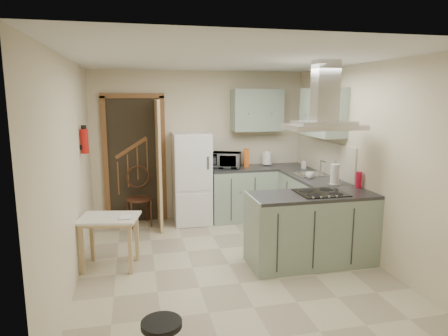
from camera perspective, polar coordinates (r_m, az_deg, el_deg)
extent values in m
plane|color=#C1B796|center=(5.16, 0.69, -13.57)|extent=(4.20, 4.20, 0.00)
plane|color=silver|center=(4.74, 0.75, 15.27)|extent=(4.20, 4.20, 0.00)
plane|color=beige|center=(6.84, -3.42, 3.20)|extent=(3.60, 0.00, 3.60)
plane|color=beige|center=(4.72, -21.05, -0.63)|extent=(0.00, 4.20, 4.20)
plane|color=beige|center=(5.50, 19.27, 0.94)|extent=(0.00, 4.20, 4.20)
cube|color=brown|center=(6.74, -12.62, 1.16)|extent=(1.10, 0.12, 2.10)
cube|color=white|center=(6.59, -4.66, -1.47)|extent=(0.60, 0.60, 1.50)
cube|color=#9EB2A0|center=(6.83, 2.55, -3.62)|extent=(1.08, 0.60, 0.90)
cube|color=#9EB2A0|center=(6.49, 11.34, -4.55)|extent=(0.60, 1.95, 0.90)
cube|color=beige|center=(7.06, 4.33, 2.60)|extent=(1.68, 0.02, 0.50)
cube|color=#9EB2A0|center=(6.84, 4.73, 8.24)|extent=(0.85, 0.35, 0.70)
cube|color=#9EB2A0|center=(6.10, 13.94, 7.74)|extent=(0.35, 0.90, 0.70)
cube|color=#9EB2A0|center=(5.17, 12.42, -8.45)|extent=(1.55, 0.65, 0.90)
cube|color=black|center=(5.08, 13.64, -3.45)|extent=(0.58, 0.50, 0.01)
cube|color=silver|center=(4.96, 14.04, 5.73)|extent=(0.90, 0.55, 0.10)
cube|color=silver|center=(6.24, 12.14, -0.89)|extent=(0.45, 0.40, 0.01)
cylinder|color=#B2140F|center=(5.56, -19.33, 3.63)|extent=(0.10, 0.10, 0.32)
cube|color=tan|center=(5.15, -15.93, -10.15)|extent=(0.78, 0.65, 0.65)
cube|color=#4F301A|center=(6.62, -12.08, -4.37)|extent=(0.46, 0.46, 0.88)
imported|color=black|center=(6.67, 0.33, 1.14)|extent=(0.55, 0.47, 0.26)
cylinder|color=white|center=(6.96, 6.14, 1.41)|extent=(0.20, 0.20, 0.25)
cube|color=orange|center=(6.83, 3.23, 1.48)|extent=(0.12, 0.21, 0.30)
imported|color=#B3B4C0|center=(6.74, 11.31, 0.61)|extent=(0.09, 0.09, 0.16)
cylinder|color=white|center=(5.58, 15.53, -0.86)|extent=(0.15, 0.15, 0.29)
imported|color=white|center=(5.93, 12.16, -1.03)|extent=(0.14, 0.14, 0.10)
cylinder|color=red|center=(5.50, 18.70, -1.62)|extent=(0.08, 0.08, 0.21)
imported|color=#9E3445|center=(4.96, -14.80, -6.42)|extent=(0.16, 0.21, 0.09)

